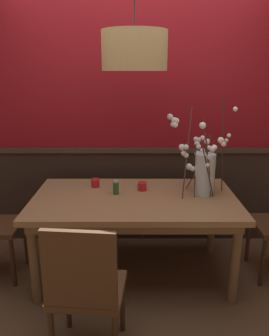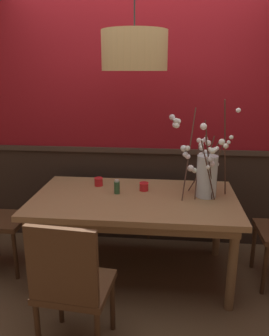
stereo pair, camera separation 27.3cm
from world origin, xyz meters
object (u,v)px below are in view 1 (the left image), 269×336
Objects in this scene: chair_near_side_left at (85,286)px; vase_with_blossoms at (203,169)px; dining_table at (134,206)px; candle_holder_nearer_center at (142,186)px; condiment_bottle at (116,188)px; pendant_lamp at (134,51)px; candle_holder_nearer_edge at (95,183)px; chair_far_side_left at (113,185)px; chair_far_side_right at (155,185)px.

vase_with_blossoms is at bearing 48.98° from chair_near_side_left.
dining_table is at bearing 72.40° from chair_near_side_left.
condiment_bottle is (-0.23, -0.09, 0.02)m from candle_holder_nearer_center.
chair_near_side_left is 1.69m from pendant_lamp.
candle_holder_nearer_center is 0.67× the size of condiment_bottle.
pendant_lamp is (-0.00, -0.00, 1.25)m from dining_table.
candle_holder_nearer_edge is at bearing 168.33° from candle_holder_nearer_center.
dining_table is 1.82× the size of chair_far_side_left.
condiment_bottle is at bearing -42.54° from candle_holder_nearer_edge.
chair_near_side_left is 1.92m from chair_far_side_right.
chair_far_side_left is (0.05, 1.85, 0.00)m from chair_near_side_left.
chair_near_side_left is 1.17m from candle_holder_nearer_center.
pendant_lamp is (-0.07, -0.16, 1.13)m from candle_holder_nearer_center.
dining_table is 1.25m from pendant_lamp.
vase_with_blossoms reaches higher than chair_far_side_right.
pendant_lamp is at bearing -113.18° from candle_holder_nearer_center.
vase_with_blossoms reaches higher than chair_near_side_left.
chair_far_side_right is at bearing 48.51° from candle_holder_nearer_edge.
dining_table is 20.68× the size of candle_holder_nearer_center.
dining_table is 0.66m from vase_with_blossoms.
chair_near_side_left reaches higher than candle_holder_nearer_edge.
chair_near_side_left is 11.57× the size of candle_holder_nearer_edge.
pendant_lamp is (-0.58, -0.08, 0.95)m from vase_with_blossoms.
pendant_lamp is at bearing -34.86° from candle_holder_nearer_edge.
candle_holder_nearer_center is at bearing -11.67° from candle_holder_nearer_edge.
chair_far_side_right reaches higher than dining_table.
candle_holder_nearer_edge is at bearing 145.14° from pendant_lamp.
chair_far_side_left is 0.48m from chair_far_side_right.
vase_with_blossoms is 1.11m from pendant_lamp.
chair_far_side_right is 0.93m from candle_holder_nearer_edge.
condiment_bottle is (-0.40, -0.85, 0.27)m from chair_far_side_right.
vase_with_blossoms reaches higher than candle_holder_nearer_edge.
candle_holder_nearer_edge is (-0.36, 0.25, 0.12)m from dining_table.
chair_near_side_left is 0.99× the size of chair_far_side_left.
chair_far_side_left is 0.73m from candle_holder_nearer_edge.
pendant_lamp is (0.24, -0.92, 1.37)m from chair_far_side_left.
chair_near_side_left is at bearing -131.02° from vase_with_blossoms.
condiment_bottle is (-0.74, -0.01, -0.16)m from vase_with_blossoms.
vase_with_blossoms reaches higher than chair_far_side_left.
candle_holder_nearer_center is 0.43m from candle_holder_nearer_edge.
vase_with_blossoms is at bearing -10.19° from candle_holder_nearer_edge.
chair_near_side_left is 7.56× the size of condiment_bottle.
chair_far_side_right is 0.98m from condiment_bottle.
chair_far_side_right is at bearing 75.59° from dining_table.
dining_table is at bearing -22.38° from condiment_bottle.
chair_near_side_left reaches higher than candle_holder_nearer_center.
chair_far_side_left reaches higher than dining_table.
pendant_lamp is at bearing -22.72° from condiment_bottle.
condiment_bottle reaches higher than candle_holder_nearer_center.
vase_with_blossoms is 0.97m from candle_holder_nearer_edge.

